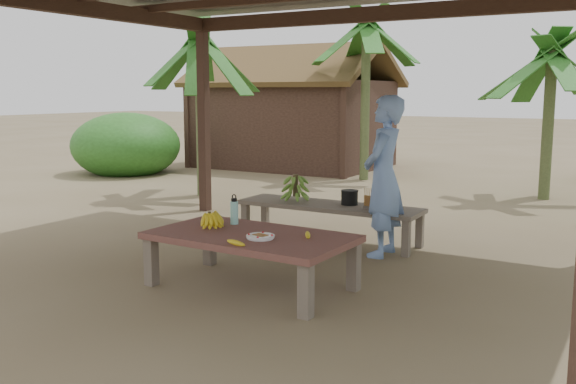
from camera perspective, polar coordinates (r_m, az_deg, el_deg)
The scene contains 16 objects.
ground at distance 6.30m, azimuth 0.32°, elevation -7.28°, with size 80.00×80.00×0.00m, color brown.
work_table at distance 5.77m, azimuth -3.32°, elevation -4.35°, with size 1.83×1.06×0.50m.
bench at distance 7.56m, azimuth 3.69°, elevation -1.49°, with size 2.20×0.62×0.45m.
ripe_banana_bunch at distance 6.08m, azimuth -6.98°, elevation -2.34°, with size 0.26×0.22×0.16m, color yellow, non-canonical shape.
plate at distance 5.55m, azimuth -2.47°, elevation -3.99°, with size 0.25×0.25×0.04m.
loose_banana_front at distance 5.33m, azimuth -4.64°, elevation -4.53°, with size 0.04×0.17×0.04m, color yellow.
loose_banana_side at distance 5.60m, azimuth 1.77°, elevation -3.83°, with size 0.04×0.15×0.04m, color yellow.
water_flask at distance 6.16m, azimuth -4.80°, elevation -1.75°, with size 0.08×0.08×0.29m.
green_banana_stalk at distance 7.73m, azimuth 0.66°, elevation 0.45°, with size 0.30×0.30×0.34m, color #598C2D, non-canonical shape.
cooking_pot at distance 7.52m, azimuth 5.49°, elevation -0.51°, with size 0.19×0.19×0.16m, color black.
skewer_rack at distance 7.27m, azimuth 7.34°, elevation -0.56°, with size 0.18×0.08×0.24m, color #A57F47, non-canonical shape.
woman at distance 6.91m, azimuth 8.49°, elevation 1.36°, with size 0.63×0.41×1.72m, color #6988C6.
hut at distance 15.24m, azimuth 0.56°, elevation 6.45°, with size 4.40×3.43×2.85m.
banana_plant_n at distance 11.28m, azimuth 22.39°, elevation 10.22°, with size 1.80×1.80×2.62m.
banana_plant_nw at distance 12.97m, azimuth 6.98°, elevation 13.56°, with size 1.80×1.80×3.32m.
banana_plant_w at distance 10.97m, azimuth -7.84°, elevation 11.86°, with size 1.80×1.80×2.82m.
Camera 1 is at (3.00, -5.25, 1.76)m, focal length 40.00 mm.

